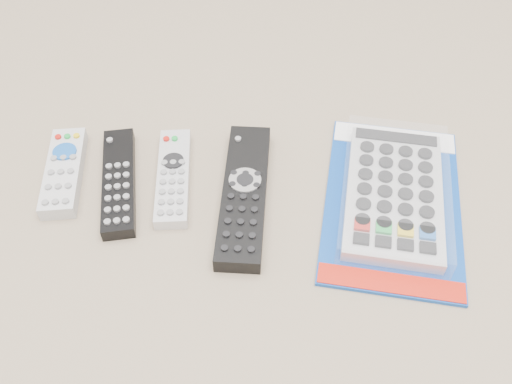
{
  "coord_description": "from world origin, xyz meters",
  "views": [
    {
      "loc": [
        0.03,
        -0.5,
        0.58
      ],
      "look_at": [
        0.04,
        -0.0,
        0.01
      ],
      "focal_mm": 40.0,
      "sensor_mm": 36.0,
      "label": 1
    }
  ],
  "objects_px": {
    "remote_large_black": "(244,194)",
    "jumbo_remote_packaged": "(394,192)",
    "remote_silver_dvd": "(173,177)",
    "remote_slim_black": "(119,181)",
    "remote_small_grey": "(64,172)"
  },
  "relations": [
    {
      "from": "remote_small_grey",
      "to": "remote_slim_black",
      "type": "height_order",
      "value": "remote_small_grey"
    },
    {
      "from": "jumbo_remote_packaged",
      "to": "remote_large_black",
      "type": "bearing_deg",
      "value": -170.69
    },
    {
      "from": "remote_large_black",
      "to": "remote_silver_dvd",
      "type": "bearing_deg",
      "value": 164.82
    },
    {
      "from": "remote_large_black",
      "to": "jumbo_remote_packaged",
      "type": "height_order",
      "value": "jumbo_remote_packaged"
    },
    {
      "from": "remote_silver_dvd",
      "to": "remote_large_black",
      "type": "xyz_separation_m",
      "value": [
        0.1,
        -0.03,
        0.0
      ]
    },
    {
      "from": "remote_silver_dvd",
      "to": "remote_large_black",
      "type": "distance_m",
      "value": 0.1
    },
    {
      "from": "remote_small_grey",
      "to": "remote_large_black",
      "type": "xyz_separation_m",
      "value": [
        0.25,
        -0.04,
        0.0
      ]
    },
    {
      "from": "remote_silver_dvd",
      "to": "remote_large_black",
      "type": "bearing_deg",
      "value": -21.81
    },
    {
      "from": "remote_small_grey",
      "to": "remote_slim_black",
      "type": "bearing_deg",
      "value": -17.92
    },
    {
      "from": "remote_slim_black",
      "to": "remote_large_black",
      "type": "relative_size",
      "value": 0.79
    },
    {
      "from": "remote_silver_dvd",
      "to": "jumbo_remote_packaged",
      "type": "height_order",
      "value": "jumbo_remote_packaged"
    },
    {
      "from": "remote_silver_dvd",
      "to": "remote_large_black",
      "type": "height_order",
      "value": "remote_large_black"
    },
    {
      "from": "remote_slim_black",
      "to": "remote_small_grey",
      "type": "bearing_deg",
      "value": 158.92
    },
    {
      "from": "remote_small_grey",
      "to": "jumbo_remote_packaged",
      "type": "xyz_separation_m",
      "value": [
        0.45,
        -0.05,
        0.01
      ]
    },
    {
      "from": "remote_large_black",
      "to": "jumbo_remote_packaged",
      "type": "bearing_deg",
      "value": 3.1
    }
  ]
}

